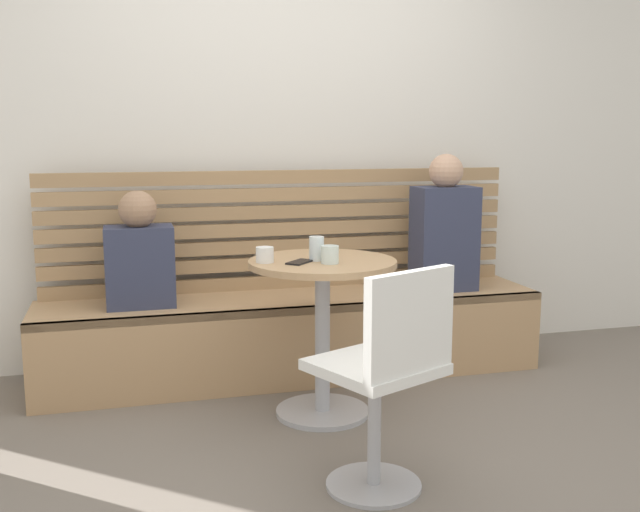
% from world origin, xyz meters
% --- Properties ---
extents(ground, '(8.00, 8.00, 0.00)m').
position_xyz_m(ground, '(0.00, 0.00, 0.00)').
color(ground, '#70665B').
extents(back_wall, '(5.20, 0.10, 2.90)m').
position_xyz_m(back_wall, '(0.00, 1.64, 1.45)').
color(back_wall, silver).
rests_on(back_wall, ground).
extents(booth_bench, '(2.70, 0.52, 0.44)m').
position_xyz_m(booth_bench, '(0.00, 1.20, 0.22)').
color(booth_bench, tan).
rests_on(booth_bench, ground).
extents(booth_backrest, '(2.65, 0.04, 0.67)m').
position_xyz_m(booth_backrest, '(0.00, 1.44, 0.78)').
color(booth_backrest, '#A68157').
rests_on(booth_backrest, booth_bench).
extents(cafe_table, '(0.68, 0.68, 0.74)m').
position_xyz_m(cafe_table, '(0.00, 0.61, 0.52)').
color(cafe_table, '#ADADB2').
rests_on(cafe_table, ground).
extents(white_chair, '(0.53, 0.53, 0.85)m').
position_xyz_m(white_chair, '(0.02, -0.20, 0.46)').
color(white_chair, '#ADADB2').
rests_on(white_chair, ground).
extents(person_adult, '(0.34, 0.22, 0.76)m').
position_xyz_m(person_adult, '(0.86, 1.17, 0.78)').
color(person_adult, '#333851').
rests_on(person_adult, booth_bench).
extents(person_child_left, '(0.34, 0.22, 0.59)m').
position_xyz_m(person_child_left, '(-0.80, 1.19, 0.70)').
color(person_child_left, '#333851').
rests_on(person_child_left, booth_bench).
extents(cup_ceramic_white, '(0.08, 0.08, 0.07)m').
position_xyz_m(cup_ceramic_white, '(-0.27, 0.61, 0.78)').
color(cup_ceramic_white, white).
rests_on(cup_ceramic_white, cafe_table).
extents(cup_glass_short, '(0.08, 0.08, 0.08)m').
position_xyz_m(cup_glass_short, '(0.01, 0.51, 0.78)').
color(cup_glass_short, silver).
rests_on(cup_glass_short, cafe_table).
extents(cup_water_clear, '(0.07, 0.07, 0.11)m').
position_xyz_m(cup_water_clear, '(-0.03, 0.60, 0.80)').
color(cup_water_clear, white).
rests_on(cup_water_clear, cafe_table).
extents(phone_on_table, '(0.15, 0.15, 0.01)m').
position_xyz_m(phone_on_table, '(-0.12, 0.56, 0.74)').
color(phone_on_table, black).
rests_on(phone_on_table, cafe_table).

